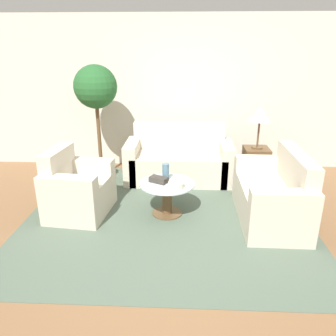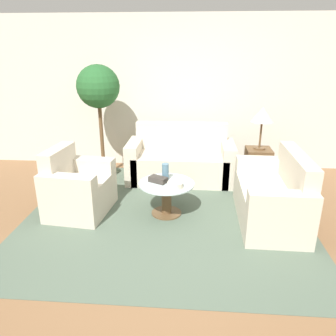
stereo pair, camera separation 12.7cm
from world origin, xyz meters
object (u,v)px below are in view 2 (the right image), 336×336
Objects in this scene: armchair at (76,190)px; bowl at (175,185)px; loveseat at (275,198)px; vase at (165,172)px; sofa_main at (181,161)px; potted_plant at (99,96)px; book_stack at (158,180)px; table_lamp at (262,116)px; coffee_table at (166,194)px.

armchair is 1.32m from bowl.
loveseat is 6.26× the size of vase.
sofa_main is 0.93× the size of potted_plant.
book_stack is at bearing -101.09° from sofa_main.
sofa_main is 1.24× the size of loveseat.
table_lamp is (2.53, 1.11, 0.80)m from armchair.
table_lamp is at bearing 44.94° from bowl.
table_lamp reaches higher than loveseat.
armchair reaches higher than coffee_table.
bowl is at bearing -59.35° from vase.
sofa_main is 1.80m from loveseat.
coffee_table is at bearing -140.90° from table_lamp.
vase is (-1.37, -0.98, -0.56)m from table_lamp.
loveseat reaches higher than coffee_table.
potted_plant is 6.96× the size of book_stack.
bowl is at bearing -5.57° from book_stack.
loveseat is 2.15× the size of table_lamp.
sofa_main reaches higher than coffee_table.
loveseat is 1.41m from table_lamp.
armchair reaches higher than book_stack.
potted_plant is (0.01, 1.29, 1.04)m from armchair.
potted_plant is at bearing 5.48° from armchair.
loveseat is 5.22× the size of book_stack.
potted_plant is at bearing 175.89° from table_lamp.
table_lamp reaches higher than vase.
armchair is at bearing -150.29° from book_stack.
potted_plant reaches higher than bowl.
potted_plant reaches higher than vase.
potted_plant is 1.82m from vase.
potted_plant is 8.35× the size of vase.
loveseat is 1.92× the size of coffee_table.
loveseat is at bearing 2.78° from bowl.
coffee_table is at bearing -96.00° from sofa_main.
table_lamp is 1.84m from bowl.
coffee_table is 1.92m from table_lamp.
book_stack is at bearing 169.36° from coffee_table.
vase is at bearing 120.65° from bowl.
armchair is 1.19m from coffee_table.
table_lamp is 1.91m from book_stack.
sofa_main is 1.67m from potted_plant.
vase is 0.15m from book_stack.
coffee_table is at bearing -78.15° from vase.
bowl is at bearing -86.49° from loveseat.
armchair is at bearing 175.04° from bowl.
sofa_main is 1.46m from table_lamp.
table_lamp is 0.35× the size of potted_plant.
sofa_main is 1.38m from bowl.
armchair is 1.19m from vase.
vase is at bearing 74.49° from book_stack.
loveseat reaches higher than armchair.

